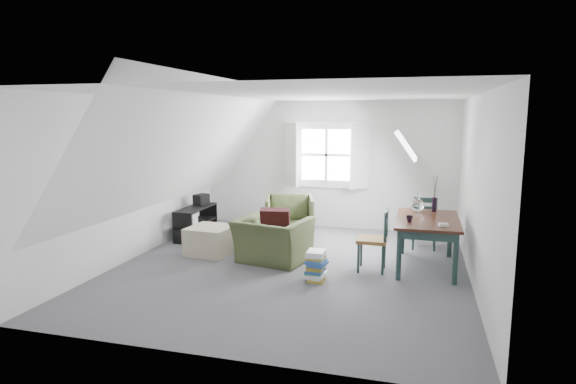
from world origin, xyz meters
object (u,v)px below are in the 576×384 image
(armchair_far, at_px, (289,239))
(ottoman, at_px, (211,240))
(dining_chair_near, at_px, (375,239))
(magazine_stack, at_px, (316,266))
(armchair_near, at_px, (273,261))
(media_shelf, at_px, (195,224))
(dining_chair_far, at_px, (424,221))
(dining_table, at_px, (427,225))

(armchair_far, distance_m, ottoman, 1.60)
(dining_chair_near, bearing_deg, magazine_stack, -65.44)
(armchair_near, height_order, media_shelf, media_shelf)
(armchair_near, height_order, ottoman, ottoman)
(armchair_far, height_order, ottoman, ottoman)
(armchair_near, bearing_deg, dining_chair_far, -136.46)
(ottoman, relative_size, media_shelf, 0.61)
(dining_chair_far, height_order, dining_chair_near, dining_chair_far)
(dining_chair_far, distance_m, magazine_stack, 2.48)
(armchair_near, distance_m, dining_chair_near, 1.61)
(magazine_stack, bearing_deg, dining_chair_near, 41.76)
(ottoman, bearing_deg, dining_table, 2.87)
(dining_chair_far, relative_size, dining_chair_near, 1.01)
(armchair_near, distance_m, armchair_far, 1.40)
(armchair_far, xyz_separation_m, dining_chair_far, (2.34, -0.03, 0.47))
(dining_table, relative_size, media_shelf, 1.35)
(dining_chair_far, distance_m, media_shelf, 4.05)
(ottoman, bearing_deg, magazine_stack, -22.89)
(armchair_far, bearing_deg, magazine_stack, -80.76)
(ottoman, height_order, dining_chair_far, dining_chair_far)
(magazine_stack, bearing_deg, armchair_near, 141.14)
(armchair_near, distance_m, magazine_stack, 1.08)
(dining_chair_near, distance_m, media_shelf, 3.51)
(media_shelf, xyz_separation_m, magazine_stack, (2.62, -1.69, -0.05))
(dining_chair_far, distance_m, dining_chair_near, 1.55)
(armchair_near, xyz_separation_m, dining_table, (2.26, 0.31, 0.64))
(dining_chair_far, height_order, magazine_stack, dining_chair_far)
(armchair_far, xyz_separation_m, ottoman, (-0.98, -1.25, 0.22))
(ottoman, bearing_deg, dining_chair_far, 20.14)
(dining_chair_near, distance_m, magazine_stack, 0.99)
(dining_chair_far, bearing_deg, armchair_far, -21.77)
(magazine_stack, bearing_deg, media_shelf, 147.26)
(armchair_near, bearing_deg, dining_table, -160.00)
(dining_table, bearing_deg, dining_chair_near, -150.41)
(ottoman, distance_m, dining_chair_far, 3.55)
(ottoman, relative_size, dining_chair_far, 0.74)
(dining_table, bearing_deg, armchair_near, -167.58)
(dining_table, bearing_deg, media_shelf, 174.58)
(ottoman, height_order, dining_chair_near, dining_chair_near)
(ottoman, height_order, dining_table, dining_table)
(ottoman, xyz_separation_m, dining_chair_far, (3.32, 1.22, 0.25))
(ottoman, distance_m, media_shelf, 1.13)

